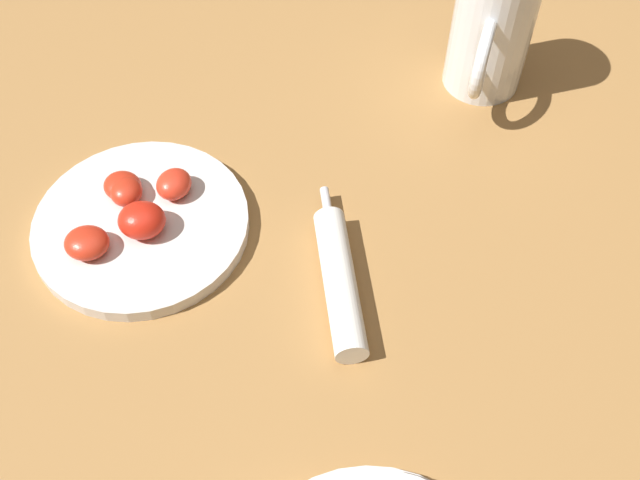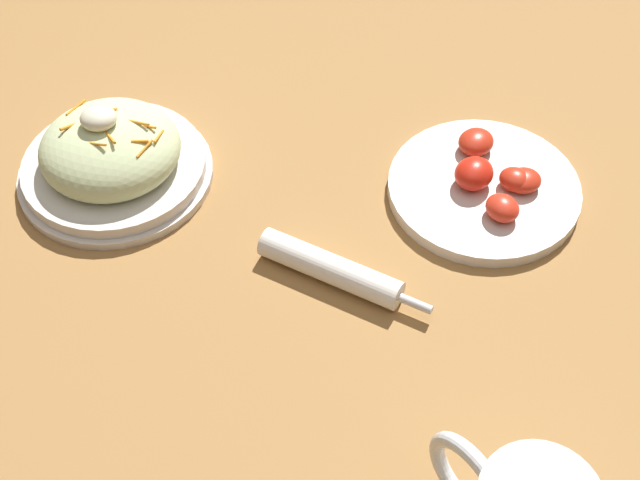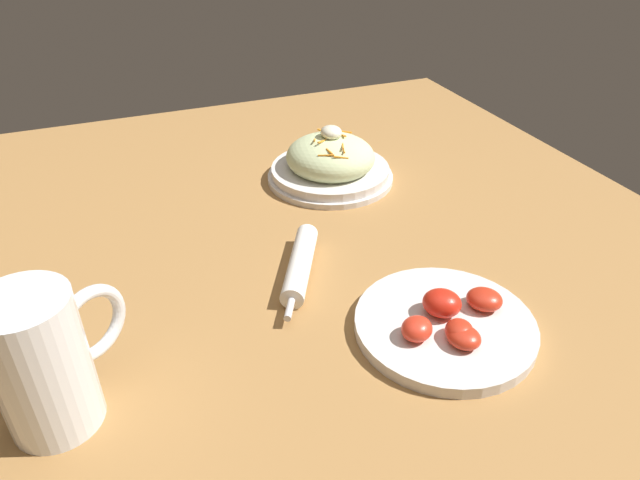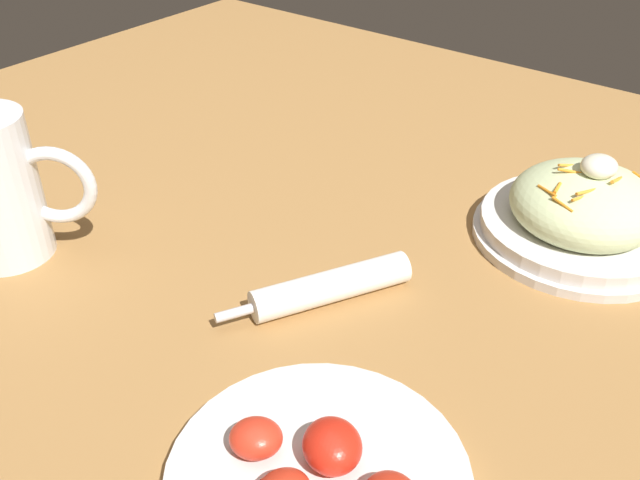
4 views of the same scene
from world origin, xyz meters
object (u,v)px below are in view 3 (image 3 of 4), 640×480
object	(u,v)px
napkin_roll	(300,265)
tomato_plate	(446,323)
salad_plate	(330,163)
beer_mug	(45,367)

from	to	relation	value
napkin_roll	tomato_plate	distance (m)	0.21
salad_plate	napkin_roll	bearing A→B (deg)	-30.96
salad_plate	tomato_plate	xyz separation A→B (m)	(0.42, -0.03, -0.02)
beer_mug	tomato_plate	distance (m)	0.44
napkin_roll	tomato_plate	size ratio (longest dim) A/B	0.83
salad_plate	beer_mug	xyz separation A→B (m)	(0.39, -0.46, 0.04)
beer_mug	napkin_roll	distance (m)	0.35
salad_plate	napkin_roll	distance (m)	0.29
beer_mug	napkin_roll	world-z (taller)	beer_mug
napkin_roll	salad_plate	bearing A→B (deg)	149.04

